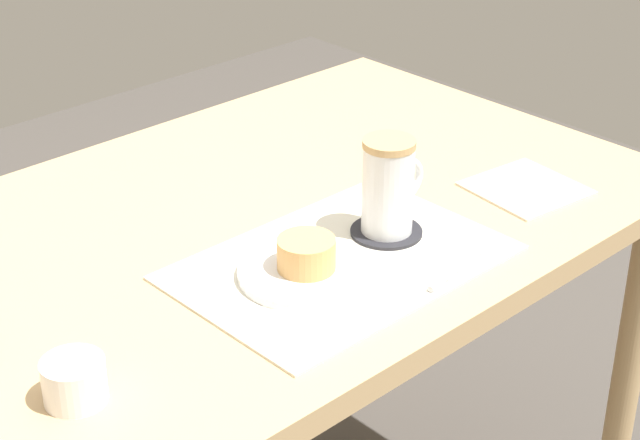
{
  "coord_description": "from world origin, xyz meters",
  "views": [
    {
      "loc": [
        -0.8,
        -1.04,
        1.46
      ],
      "look_at": [
        0.06,
        -0.13,
        0.8
      ],
      "focal_mm": 60.0,
      "sensor_mm": 36.0,
      "label": 1
    }
  ],
  "objects_px": {
    "dining_table": "(226,281)",
    "coffee_mug": "(389,186)",
    "pastry": "(305,255)",
    "pastry_plate": "(305,273)",
    "sugar_bowl": "(74,381)"
  },
  "relations": [
    {
      "from": "pastry",
      "to": "coffee_mug",
      "type": "xyz_separation_m",
      "value": [
        0.16,
        0.01,
        0.04
      ]
    },
    {
      "from": "coffee_mug",
      "to": "dining_table",
      "type": "bearing_deg",
      "value": 134.57
    },
    {
      "from": "pastry_plate",
      "to": "pastry",
      "type": "xyz_separation_m",
      "value": [
        0.0,
        0.0,
        0.03
      ]
    },
    {
      "from": "coffee_mug",
      "to": "pastry_plate",
      "type": "bearing_deg",
      "value": -177.06
    },
    {
      "from": "pastry_plate",
      "to": "coffee_mug",
      "type": "relative_size",
      "value": 1.32
    },
    {
      "from": "pastry_plate",
      "to": "coffee_mug",
      "type": "height_order",
      "value": "coffee_mug"
    },
    {
      "from": "dining_table",
      "to": "pastry",
      "type": "height_order",
      "value": "pastry"
    },
    {
      "from": "pastry",
      "to": "coffee_mug",
      "type": "bearing_deg",
      "value": 2.94
    },
    {
      "from": "pastry",
      "to": "dining_table",
      "type": "bearing_deg",
      "value": 89.06
    },
    {
      "from": "dining_table",
      "to": "coffee_mug",
      "type": "relative_size",
      "value": 9.71
    },
    {
      "from": "dining_table",
      "to": "pastry",
      "type": "distance_m",
      "value": 0.21
    },
    {
      "from": "coffee_mug",
      "to": "sugar_bowl",
      "type": "height_order",
      "value": "coffee_mug"
    },
    {
      "from": "pastry_plate",
      "to": "sugar_bowl",
      "type": "bearing_deg",
      "value": -177.58
    },
    {
      "from": "coffee_mug",
      "to": "sugar_bowl",
      "type": "xyz_separation_m",
      "value": [
        -0.51,
        -0.02,
        -0.05
      ]
    },
    {
      "from": "pastry_plate",
      "to": "pastry",
      "type": "relative_size",
      "value": 2.36
    }
  ]
}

